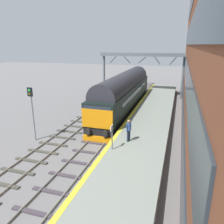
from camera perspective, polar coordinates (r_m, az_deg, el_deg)
The scene contains 9 objects.
ground_plane at distance 19.59m, azimuth -2.50°, elevation -6.29°, with size 140.00×140.00×0.00m, color slate.
track_main at distance 19.57m, azimuth -2.50°, elevation -6.14°, with size 2.50×60.00×0.15m.
track_adjacent_west at distance 20.81m, azimuth -11.01°, elevation -5.00°, with size 2.50×60.00×0.15m.
station_platform at distance 18.58m, azimuth 8.06°, elevation -6.11°, with size 4.00×44.00×1.01m.
diesel_locomotive at distance 26.01m, azimuth 3.21°, elevation 5.32°, with size 2.74×18.47×4.68m.
signal_post_near at distance 19.03m, azimuth -20.00°, elevation 0.93°, with size 0.44×0.22×4.52m.
platform_number_sign at distance 14.58m, azimuth -0.02°, elevation -5.56°, with size 0.10×0.44×1.70m.
waiting_passenger at distance 15.89m, azimuth 4.35°, elevation -4.26°, with size 0.46×0.47×1.64m.
overhead_footbridge at distance 34.29m, azimuth 7.80°, elevation 13.93°, with size 12.56×2.00×6.61m.
Camera 1 is at (6.10, -16.92, 7.75)m, focal length 35.35 mm.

